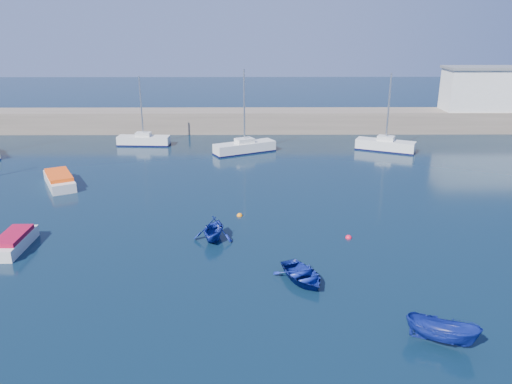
{
  "coord_description": "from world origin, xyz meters",
  "views": [
    {
      "loc": [
        1.22,
        -15.91,
        13.14
      ],
      "look_at": [
        1.47,
        17.65,
        1.6
      ],
      "focal_mm": 35.0,
      "sensor_mm": 36.0,
      "label": 1
    }
  ],
  "objects_px": {
    "harbor_office": "(486,90)",
    "motorboat_1": "(14,242)",
    "sailboat_5": "(144,140)",
    "dinghy_left": "(213,229)",
    "sailboat_6": "(245,147)",
    "sailboat_7": "(385,145)",
    "dinghy_right": "(442,332)",
    "motorboat_2": "(59,180)",
    "dinghy_center": "(302,275)"
  },
  "relations": [
    {
      "from": "harbor_office",
      "to": "motorboat_1",
      "type": "xyz_separation_m",
      "value": [
        -43.27,
        -34.19,
        -4.64
      ]
    },
    {
      "from": "sailboat_5",
      "to": "dinghy_left",
      "type": "distance_m",
      "value": 27.31
    },
    {
      "from": "dinghy_left",
      "to": "sailboat_6",
      "type": "bearing_deg",
      "value": 95.27
    },
    {
      "from": "sailboat_7",
      "to": "dinghy_right",
      "type": "distance_m",
      "value": 34.17
    },
    {
      "from": "sailboat_7",
      "to": "motorboat_2",
      "type": "bearing_deg",
      "value": 136.09
    },
    {
      "from": "motorboat_1",
      "to": "motorboat_2",
      "type": "relative_size",
      "value": 0.73
    },
    {
      "from": "sailboat_5",
      "to": "sailboat_7",
      "type": "distance_m",
      "value": 26.43
    },
    {
      "from": "sailboat_5",
      "to": "dinghy_center",
      "type": "relative_size",
      "value": 2.28
    },
    {
      "from": "harbor_office",
      "to": "sailboat_6",
      "type": "xyz_separation_m",
      "value": [
        -29.6,
        -10.93,
        -4.49
      ]
    },
    {
      "from": "sailboat_7",
      "to": "sailboat_6",
      "type": "bearing_deg",
      "value": 117.83
    },
    {
      "from": "sailboat_6",
      "to": "motorboat_1",
      "type": "relative_size",
      "value": 2.12
    },
    {
      "from": "sailboat_6",
      "to": "sailboat_7",
      "type": "bearing_deg",
      "value": -114.34
    },
    {
      "from": "harbor_office",
      "to": "dinghy_center",
      "type": "bearing_deg",
      "value": -124.31
    },
    {
      "from": "dinghy_left",
      "to": "motorboat_2",
      "type": "bearing_deg",
      "value": 150.6
    },
    {
      "from": "sailboat_5",
      "to": "motorboat_1",
      "type": "distance_m",
      "value": 26.83
    },
    {
      "from": "motorboat_1",
      "to": "motorboat_2",
      "type": "xyz_separation_m",
      "value": [
        -1.75,
        12.3,
        0.05
      ]
    },
    {
      "from": "harbor_office",
      "to": "sailboat_6",
      "type": "height_order",
      "value": "sailboat_6"
    },
    {
      "from": "dinghy_center",
      "to": "dinghy_left",
      "type": "bearing_deg",
      "value": 109.24
    },
    {
      "from": "motorboat_1",
      "to": "dinghy_center",
      "type": "height_order",
      "value": "motorboat_1"
    },
    {
      "from": "motorboat_2",
      "to": "dinghy_right",
      "type": "height_order",
      "value": "dinghy_right"
    },
    {
      "from": "sailboat_7",
      "to": "dinghy_left",
      "type": "distance_m",
      "value": 28.22
    },
    {
      "from": "motorboat_2",
      "to": "sailboat_5",
      "type": "bearing_deg",
      "value": 45.62
    },
    {
      "from": "sailboat_6",
      "to": "sailboat_7",
      "type": "relative_size",
      "value": 1.05
    },
    {
      "from": "sailboat_6",
      "to": "motorboat_1",
      "type": "distance_m",
      "value": 26.98
    },
    {
      "from": "dinghy_center",
      "to": "motorboat_1",
      "type": "bearing_deg",
      "value": 141.83
    },
    {
      "from": "harbor_office",
      "to": "sailboat_5",
      "type": "xyz_separation_m",
      "value": [
        -40.89,
        -7.46,
        -4.53
      ]
    },
    {
      "from": "sailboat_7",
      "to": "motorboat_1",
      "type": "height_order",
      "value": "sailboat_7"
    },
    {
      "from": "motorboat_2",
      "to": "dinghy_center",
      "type": "distance_m",
      "value": 25.02
    },
    {
      "from": "sailboat_5",
      "to": "motorboat_1",
      "type": "xyz_separation_m",
      "value": [
        -2.38,
        -26.73,
        -0.11
      ]
    },
    {
      "from": "sailboat_6",
      "to": "sailboat_5",
      "type": "bearing_deg",
      "value": 45.84
    },
    {
      "from": "dinghy_right",
      "to": "motorboat_2",
      "type": "bearing_deg",
      "value": 74.25
    },
    {
      "from": "harbor_office",
      "to": "motorboat_1",
      "type": "bearing_deg",
      "value": -141.69
    },
    {
      "from": "dinghy_left",
      "to": "motorboat_1",
      "type": "bearing_deg",
      "value": -164.87
    },
    {
      "from": "motorboat_1",
      "to": "dinghy_center",
      "type": "bearing_deg",
      "value": -14.24
    },
    {
      "from": "sailboat_5",
      "to": "sailboat_6",
      "type": "relative_size",
      "value": 0.88
    },
    {
      "from": "motorboat_1",
      "to": "sailboat_7",
      "type": "bearing_deg",
      "value": 39.21
    },
    {
      "from": "harbor_office",
      "to": "dinghy_right",
      "type": "distance_m",
      "value": 48.69
    },
    {
      "from": "harbor_office",
      "to": "dinghy_right",
      "type": "bearing_deg",
      "value": -115.28
    },
    {
      "from": "motorboat_2",
      "to": "sailboat_7",
      "type": "bearing_deg",
      "value": -7.43
    },
    {
      "from": "sailboat_5",
      "to": "motorboat_1",
      "type": "bearing_deg",
      "value": 178.28
    },
    {
      "from": "sailboat_6",
      "to": "dinghy_right",
      "type": "height_order",
      "value": "sailboat_6"
    },
    {
      "from": "sailboat_5",
      "to": "dinghy_right",
      "type": "height_order",
      "value": "sailboat_5"
    },
    {
      "from": "sailboat_5",
      "to": "motorboat_1",
      "type": "relative_size",
      "value": 1.87
    },
    {
      "from": "harbor_office",
      "to": "motorboat_1",
      "type": "height_order",
      "value": "harbor_office"
    },
    {
      "from": "dinghy_right",
      "to": "dinghy_center",
      "type": "bearing_deg",
      "value": 70.88
    },
    {
      "from": "harbor_office",
      "to": "dinghy_left",
      "type": "bearing_deg",
      "value": -133.43
    },
    {
      "from": "motorboat_1",
      "to": "motorboat_2",
      "type": "bearing_deg",
      "value": 97.38
    },
    {
      "from": "sailboat_6",
      "to": "motorboat_1",
      "type": "bearing_deg",
      "value": 122.48
    },
    {
      "from": "sailboat_6",
      "to": "dinghy_center",
      "type": "bearing_deg",
      "value": 160.12
    },
    {
      "from": "motorboat_2",
      "to": "dinghy_right",
      "type": "relative_size",
      "value": 1.81
    }
  ]
}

